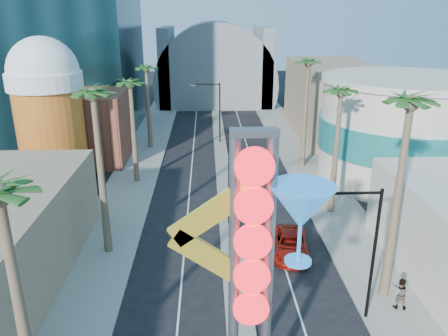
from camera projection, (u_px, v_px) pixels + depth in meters
sidewalk_west at (139, 165)px, 49.69m from camera, size 5.00×100.00×0.15m
sidewalk_east at (304, 163)px, 50.41m from camera, size 5.00×100.00×0.15m
median at (221, 156)px, 52.87m from camera, size 1.60×84.00×0.15m
brick_filler_west at (85, 126)px, 50.94m from camera, size 10.00×10.00×8.00m
filler_east at (333, 99)px, 61.23m from camera, size 10.00×20.00×10.00m
beer_mug at (48, 107)px, 42.08m from camera, size 7.00×7.00×14.50m
turquoise_building at (401, 130)px, 44.29m from camera, size 16.60×16.60×10.60m
canopy at (215, 80)px, 83.43m from camera, size 22.00×16.00×22.00m
neon_sign at (272, 255)px, 17.50m from camera, size 6.53×2.60×12.55m
streetlight_0 at (236, 169)px, 34.34m from camera, size 3.79×0.25×8.00m
streetlight_1 at (216, 107)px, 56.88m from camera, size 3.79×0.25×8.00m
streetlight_2 at (366, 244)px, 23.30m from camera, size 3.45×0.25×8.00m
palm_0 at (1, 210)px, 15.34m from camera, size 2.40×2.40×11.70m
palm_1 at (94, 105)px, 28.21m from camera, size 2.40×2.40×12.70m
palm_2 at (131, 90)px, 41.84m from camera, size 2.40×2.40×11.20m
palm_3 at (146, 73)px, 53.13m from camera, size 2.40×2.40×11.20m
palm_5 at (409, 117)px, 23.10m from camera, size 2.40×2.40×13.20m
palm_6 at (341, 99)px, 34.84m from camera, size 2.40×2.40×11.70m
palm_7 at (308, 70)px, 45.83m from camera, size 2.40×2.40×12.70m
red_pickup at (290, 244)px, 31.40m from camera, size 3.14×5.63×1.49m
pedestrian_b at (400, 293)px, 25.32m from camera, size 1.11×0.97×1.92m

